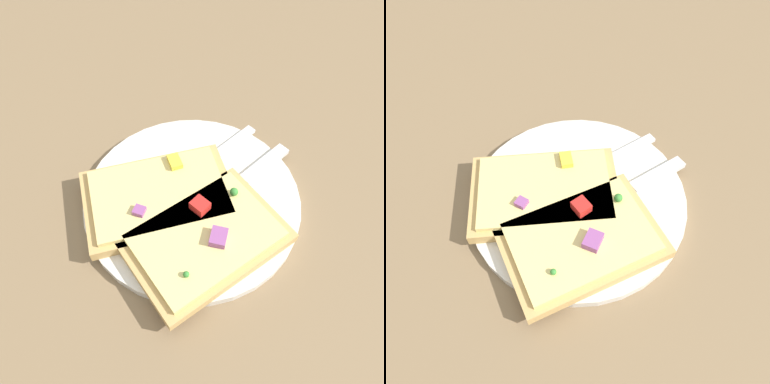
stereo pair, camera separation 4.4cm
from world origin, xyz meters
The scene contains 7 objects.
ground_plane centered at (0.00, 0.00, 0.00)m, with size 4.00×4.00×0.00m, color #7F6647.
plate centered at (0.00, 0.00, 0.01)m, with size 0.26×0.26×0.01m.
fork centered at (-0.01, -0.03, 0.01)m, with size 0.22×0.07×0.01m.
knife centered at (-0.06, 0.02, 0.01)m, with size 0.21×0.06×0.01m.
pizza_slice_main centered at (0.04, -0.01, 0.02)m, with size 0.20×0.16×0.03m.
pizza_slice_corner centered at (0.02, 0.06, 0.02)m, with size 0.18×0.13×0.03m.
crumb_scatter centered at (0.01, 0.00, 0.02)m, with size 0.13×0.02×0.01m.
Camera 1 is at (0.13, 0.22, 0.39)m, focal length 35.00 mm.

